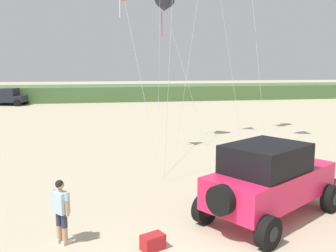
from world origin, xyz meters
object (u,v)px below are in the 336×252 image
object	(u,v)px
cooler_box	(153,242)
kite_pink_ribbon	(164,6)
person_watching	(61,208)
distant_pickup	(6,97)
jeep	(270,178)

from	to	relation	value
cooler_box	kite_pink_ribbon	size ratio (longest dim) A/B	0.06
person_watching	distant_pickup	distance (m)	37.71
distant_pickup	person_watching	bearing A→B (deg)	-75.11
jeep	person_watching	distance (m)	5.89
cooler_box	kite_pink_ribbon	distance (m)	15.90
cooler_box	distant_pickup	world-z (taller)	distant_pickup
jeep	cooler_box	world-z (taller)	jeep
cooler_box	distant_pickup	distance (m)	39.04
cooler_box	distant_pickup	size ratio (longest dim) A/B	0.11
distant_pickup	jeep	bearing A→B (deg)	-66.57
person_watching	distant_pickup	world-z (taller)	distant_pickup
person_watching	kite_pink_ribbon	bearing A→B (deg)	69.21
jeep	cooler_box	distance (m)	4.01
cooler_box	kite_pink_ribbon	world-z (taller)	kite_pink_ribbon
cooler_box	jeep	bearing A→B (deg)	-4.87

